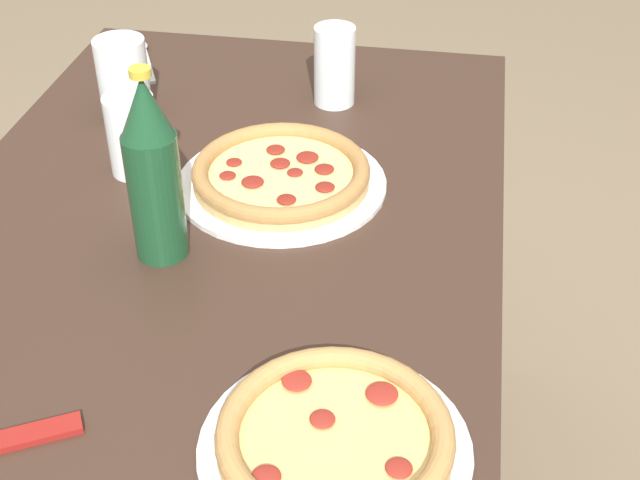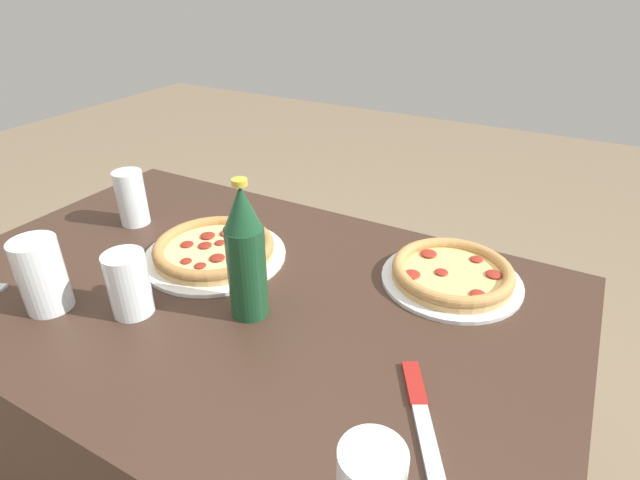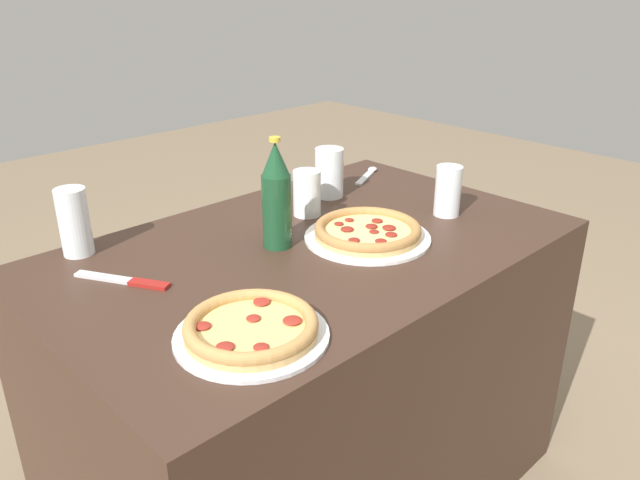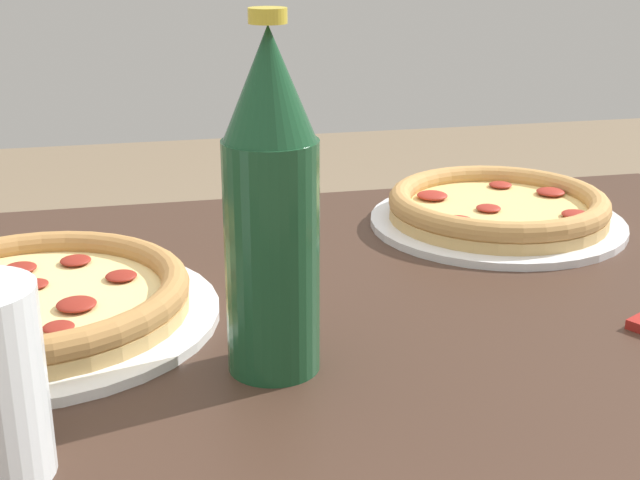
{
  "view_description": "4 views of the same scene",
  "coord_description": "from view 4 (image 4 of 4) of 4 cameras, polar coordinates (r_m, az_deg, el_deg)",
  "views": [
    {
      "loc": [
        0.93,
        0.31,
        1.45
      ],
      "look_at": [
        0.11,
        0.17,
        0.84
      ],
      "focal_mm": 50.0,
      "sensor_mm": 36.0,
      "label": 1
    },
    {
      "loc": [
        0.52,
        -0.62,
        1.31
      ],
      "look_at": [
        0.1,
        0.14,
        0.83
      ],
      "focal_mm": 28.0,
      "sensor_mm": 36.0,
      "label": 2
    },
    {
      "loc": [
        0.91,
        0.97,
        1.35
      ],
      "look_at": [
        0.11,
        0.15,
        0.85
      ],
      "focal_mm": 35.0,
      "sensor_mm": 36.0,
      "label": 3
    },
    {
      "loc": [
        -0.03,
        -0.63,
        1.07
      ],
      "look_at": [
        0.13,
        0.12,
        0.79
      ],
      "focal_mm": 50.0,
      "sensor_mm": 36.0,
      "label": 4
    }
  ],
  "objects": [
    {
      "name": "pizza_pepperoni",
      "position": [
        0.98,
        11.29,
        1.95
      ],
      "size": [
        0.27,
        0.27,
        0.04
      ],
      "color": "silver",
      "rests_on": "table"
    },
    {
      "name": "pizza_salami",
      "position": [
        0.76,
        -17.85,
        -3.74
      ],
      "size": [
        0.3,
        0.3,
        0.04
      ],
      "color": "white",
      "rests_on": "table"
    },
    {
      "name": "beer_bottle",
      "position": [
        0.62,
        -3.13,
        2.0
      ],
      "size": [
        0.07,
        0.07,
        0.26
      ],
      "color": "#194728",
      "rests_on": "table"
    }
  ]
}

